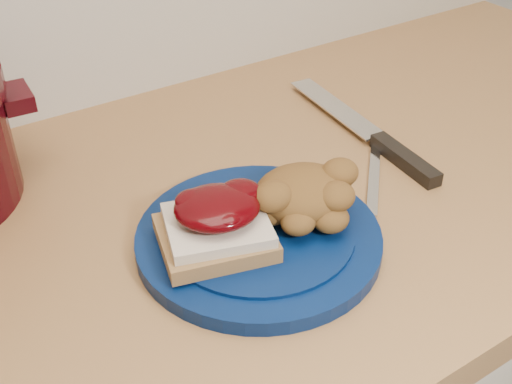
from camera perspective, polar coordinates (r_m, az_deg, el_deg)
plate at (r=0.65m, az=0.24°, el=-4.16°), size 0.32×0.32×0.02m
sandwich at (r=0.61m, az=-3.54°, el=-2.81°), size 0.13×0.12×0.05m
stuffing_mound at (r=0.65m, az=4.27°, el=-0.10°), size 0.13×0.12×0.05m
chef_knife at (r=0.81m, az=11.32°, el=4.22°), size 0.05×0.30×0.02m
butter_knife at (r=0.76m, az=10.44°, el=1.42°), size 0.12×0.12×0.00m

